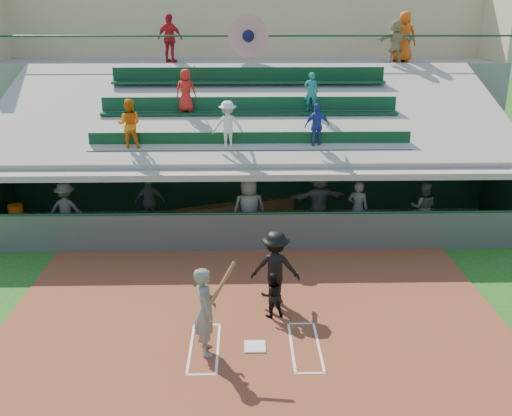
{
  "coord_description": "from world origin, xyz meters",
  "views": [
    {
      "loc": [
        -0.2,
        -10.0,
        6.48
      ],
      "look_at": [
        0.1,
        3.5,
        1.8
      ],
      "focal_mm": 40.0,
      "sensor_mm": 36.0,
      "label": 1
    }
  ],
  "objects_px": {
    "batter_at_plate": "(205,311)",
    "trash_bin": "(401,50)",
    "catcher": "(272,295)",
    "white_table": "(21,228)",
    "water_cooler": "(16,212)",
    "home_plate": "(255,347)"
  },
  "relations": [
    {
      "from": "batter_at_plate",
      "to": "trash_bin",
      "type": "bearing_deg",
      "value": 61.84
    },
    {
      "from": "catcher",
      "to": "white_table",
      "type": "height_order",
      "value": "catcher"
    },
    {
      "from": "catcher",
      "to": "batter_at_plate",
      "type": "bearing_deg",
      "value": 32.32
    },
    {
      "from": "catcher",
      "to": "water_cooler",
      "type": "distance_m",
      "value": 8.73
    },
    {
      "from": "white_table",
      "to": "water_cooler",
      "type": "bearing_deg",
      "value": -147.42
    },
    {
      "from": "home_plate",
      "to": "water_cooler",
      "type": "relative_size",
      "value": 1.03
    },
    {
      "from": "water_cooler",
      "to": "white_table",
      "type": "bearing_deg",
      "value": 13.06
    },
    {
      "from": "batter_at_plate",
      "to": "white_table",
      "type": "bearing_deg",
      "value": 133.87
    },
    {
      "from": "home_plate",
      "to": "water_cooler",
      "type": "bearing_deg",
      "value": 139.24
    },
    {
      "from": "home_plate",
      "to": "water_cooler",
      "type": "xyz_separation_m",
      "value": [
        -6.93,
        5.98,
        0.85
      ]
    },
    {
      "from": "batter_at_plate",
      "to": "water_cooler",
      "type": "relative_size",
      "value": 4.67
    },
    {
      "from": "trash_bin",
      "to": "home_plate",
      "type": "bearing_deg",
      "value": -114.95
    },
    {
      "from": "batter_at_plate",
      "to": "catcher",
      "type": "relative_size",
      "value": 1.87
    },
    {
      "from": "trash_bin",
      "to": "catcher",
      "type": "bearing_deg",
      "value": -115.67
    },
    {
      "from": "home_plate",
      "to": "catcher",
      "type": "distance_m",
      "value": 1.42
    },
    {
      "from": "white_table",
      "to": "home_plate",
      "type": "bearing_deg",
      "value": -21.65
    },
    {
      "from": "trash_bin",
      "to": "white_table",
      "type": "bearing_deg",
      "value": -151.96
    },
    {
      "from": "home_plate",
      "to": "trash_bin",
      "type": "distance_m",
      "value": 15.01
    },
    {
      "from": "batter_at_plate",
      "to": "catcher",
      "type": "bearing_deg",
      "value": 45.29
    },
    {
      "from": "white_table",
      "to": "water_cooler",
      "type": "height_order",
      "value": "water_cooler"
    },
    {
      "from": "catcher",
      "to": "home_plate",
      "type": "bearing_deg",
      "value": 59.18
    },
    {
      "from": "trash_bin",
      "to": "batter_at_plate",
      "type": "bearing_deg",
      "value": -118.16
    }
  ]
}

